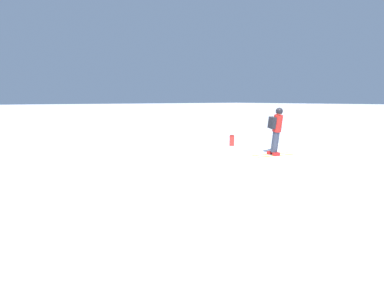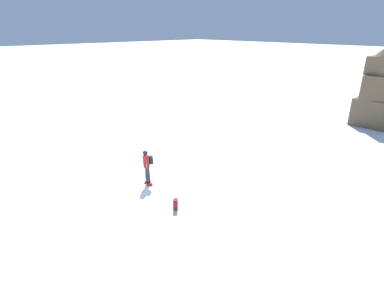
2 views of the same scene
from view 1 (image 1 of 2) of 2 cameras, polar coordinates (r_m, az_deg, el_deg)
The scene contains 3 objects.
ground_plane at distance 12.54m, azimuth 14.30°, elevation -1.88°, with size 300.00×300.00×0.00m, color white.
skier at distance 12.10m, azimuth 15.76°, elevation 2.81°, with size 1.25×1.84×1.91m.
spare_backpack at distance 14.53m, azimuth 7.60°, elevation 0.67°, with size 0.37×0.37×0.50m.
Camera 1 is at (-7.68, 9.67, 2.19)m, focal length 28.00 mm.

